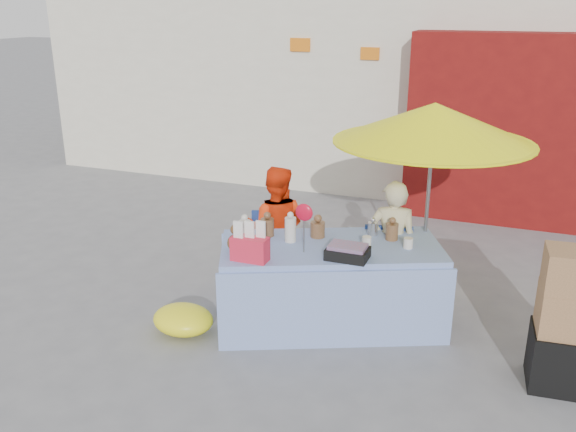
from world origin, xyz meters
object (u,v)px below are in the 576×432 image
at_px(vendor_beige, 392,245).
at_px(umbrella, 434,124).
at_px(market_table, 329,283).
at_px(vendor_orange, 276,228).
at_px(box_stack, 570,326).
at_px(chair_left, 271,270).
at_px(chair_right, 386,288).

bearing_deg(vendor_beige, umbrella, -166.53).
bearing_deg(vendor_beige, market_table, 35.68).
height_order(vendor_orange, vendor_beige, vendor_orange).
relative_size(umbrella, box_stack, 1.75).
height_order(market_table, box_stack, market_table).
relative_size(market_table, box_stack, 1.95).
xyz_separation_m(vendor_orange, umbrella, (1.55, 0.15, 1.21)).
bearing_deg(umbrella, chair_left, -169.62).
xyz_separation_m(umbrella, box_stack, (1.31, -1.02, -1.34)).
distance_m(chair_right, box_stack, 1.80).
xyz_separation_m(chair_left, umbrella, (1.55, 0.28, 1.64)).
distance_m(vendor_beige, umbrella, 1.26).
bearing_deg(vendor_beige, vendor_orange, -13.09).
bearing_deg(vendor_orange, chair_right, 160.74).
bearing_deg(chair_left, umbrella, -2.71).
height_order(chair_right, vendor_beige, vendor_beige).
relative_size(market_table, chair_left, 2.74).
bearing_deg(chair_right, market_table, -152.24).
bearing_deg(umbrella, box_stack, -37.84).
xyz_separation_m(market_table, chair_right, (0.47, 0.41, -0.16)).
bearing_deg(vendor_orange, vendor_beige, 166.91).
bearing_deg(chair_right, umbrella, 30.06).
height_order(chair_left, vendor_orange, vendor_orange).
distance_m(chair_right, vendor_orange, 1.32).
bearing_deg(chair_left, vendor_beige, -6.96).
distance_m(chair_left, box_stack, 2.97).
relative_size(vendor_orange, vendor_beige, 1.02).
distance_m(market_table, chair_right, 0.65).
bearing_deg(market_table, umbrella, 18.05).
distance_m(chair_right, umbrella, 1.69).
relative_size(chair_left, vendor_orange, 0.62).
bearing_deg(umbrella, chair_right, -136.85).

